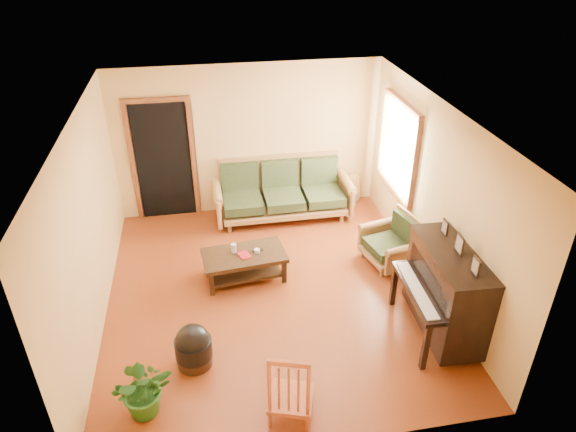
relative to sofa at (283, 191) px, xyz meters
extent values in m
plane|color=#5B210C|center=(-0.51, -2.05, -0.50)|extent=(5.00, 5.00, 0.00)
cube|color=black|center=(-1.96, 0.43, 0.52)|extent=(1.08, 0.16, 2.05)
cube|color=white|center=(1.70, -0.75, 1.00)|extent=(0.12, 1.36, 1.46)
cube|color=olive|center=(0.00, 0.00, 0.00)|extent=(2.35, 0.99, 1.00)
cube|color=black|center=(-0.85, -1.65, -0.29)|extent=(1.24, 0.76, 0.43)
cube|color=olive|center=(1.33, -1.65, -0.10)|extent=(0.92, 0.95, 0.80)
cube|color=black|center=(1.49, -3.20, 0.10)|extent=(0.86, 1.39, 1.20)
cylinder|color=black|center=(-1.61, -3.21, -0.29)|extent=(0.54, 0.54, 0.41)
cube|color=#953D1B|center=(-0.62, -4.12, -0.02)|extent=(0.58, 0.61, 0.97)
cube|color=gold|center=(1.28, 0.29, -0.22)|extent=(0.42, 0.21, 0.55)
cylinder|color=#2F4E8E|center=(1.30, 0.21, -0.38)|extent=(0.20, 0.20, 0.24)
imported|color=#235718|center=(-2.12, -3.80, -0.16)|extent=(0.70, 0.63, 0.68)
imported|color=maroon|center=(-0.92, -1.73, -0.07)|extent=(0.21, 0.24, 0.02)
cylinder|color=silver|center=(-0.98, -1.59, -0.01)|extent=(0.10, 0.10, 0.13)
cylinder|color=white|center=(-0.66, -1.66, -0.05)|extent=(0.11, 0.11, 0.06)
cube|color=black|center=(-0.65, -1.62, -0.07)|extent=(0.16, 0.06, 0.02)
camera|label=1|loc=(-1.29, -7.71, 4.09)|focal=32.00mm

